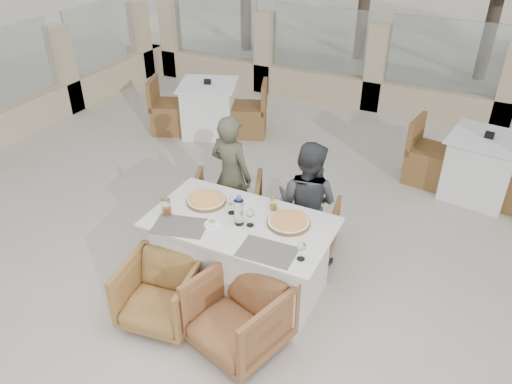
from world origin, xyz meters
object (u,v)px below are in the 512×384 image
at_px(pizza_left, 206,200).
at_px(beer_glass_right, 273,203).
at_px(wine_glass_corner, 301,250).
at_px(bg_table_b, 481,167).
at_px(armchair_far_left, 227,207).
at_px(diner_right, 307,203).
at_px(wine_glass_near, 250,217).
at_px(dining_table, 241,256).
at_px(pizza_right, 289,222).
at_px(water_bottle, 239,210).
at_px(beer_glass_left, 167,207).
at_px(armchair_far_right, 307,226).
at_px(olive_dish, 212,223).
at_px(wine_glass_centre, 231,204).
at_px(diner_left, 231,176).
at_px(armchair_near_right, 239,314).
at_px(armchair_near_left, 160,293).
at_px(bg_table_a, 209,109).

xyz_separation_m(pizza_left, beer_glass_right, (0.60, 0.16, 0.04)).
height_order(wine_glass_corner, bg_table_b, wine_glass_corner).
height_order(armchair_far_left, diner_right, diner_right).
bearing_deg(wine_glass_corner, wine_glass_near, 157.73).
distance_m(dining_table, pizza_right, 0.58).
bearing_deg(water_bottle, armchair_far_left, 126.07).
height_order(beer_glass_left, armchair_far_left, beer_glass_left).
bearing_deg(armchair_far_left, diner_right, 156.82).
bearing_deg(pizza_left, armchair_far_left, 101.86).
height_order(armchair_far_right, diner_right, diner_right).
bearing_deg(beer_glass_left, wine_glass_near, 13.11).
height_order(dining_table, armchair_far_right, dining_table).
relative_size(wine_glass_near, olive_dish, 1.67).
distance_m(wine_glass_centre, wine_glass_corner, 0.85).
xyz_separation_m(wine_glass_centre, diner_left, (-0.41, 0.74, -0.19)).
relative_size(olive_dish, armchair_near_right, 0.16).
height_order(dining_table, armchair_near_left, dining_table).
bearing_deg(armchair_far_right, wine_glass_corner, 99.41).
bearing_deg(pizza_right, wine_glass_corner, -55.45).
bearing_deg(olive_dish, beer_glass_right, 50.53).
relative_size(water_bottle, wine_glass_centre, 1.52).
relative_size(wine_glass_centre, armchair_far_right, 0.30).
bearing_deg(diner_left, beer_glass_left, 93.17).
xyz_separation_m(diner_right, bg_table_a, (-2.39, 2.16, -0.26)).
height_order(pizza_left, bg_table_a, pizza_left).
bearing_deg(armchair_near_right, pizza_right, 99.10).
height_order(wine_glass_near, beer_glass_left, wine_glass_near).
distance_m(wine_glass_corner, bg_table_a, 4.14).
relative_size(pizza_right, armchair_far_right, 0.62).
distance_m(armchair_far_left, armchair_far_right, 0.87).
height_order(wine_glass_near, diner_left, diner_left).
height_order(beer_glass_right, olive_dish, beer_glass_right).
distance_m(armchair_near_right, bg_table_a, 4.16).
bearing_deg(dining_table, bg_table_b, 56.69).
distance_m(wine_glass_corner, beer_glass_right, 0.73).
distance_m(armchair_near_right, bg_table_b, 3.65).
bearing_deg(diner_right, pizza_right, 98.76).
height_order(water_bottle, olive_dish, water_bottle).
height_order(armchair_near_left, diner_right, diner_right).
distance_m(beer_glass_right, bg_table_b, 2.96).
relative_size(water_bottle, armchair_near_left, 0.44).
bearing_deg(olive_dish, pizza_left, 129.13).
bearing_deg(wine_glass_centre, pizza_left, 169.84).
bearing_deg(water_bottle, armchair_near_left, -127.09).
bearing_deg(armchair_near_left, wine_glass_corner, 11.48).
relative_size(wine_glass_corner, beer_glass_right, 1.49).
xyz_separation_m(pizza_right, olive_dish, (-0.58, -0.30, -0.00)).
distance_m(armchair_far_left, armchair_near_right, 1.56).
xyz_separation_m(water_bottle, wine_glass_corner, (0.65, -0.21, -0.05)).
distance_m(beer_glass_right, olive_dish, 0.58).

